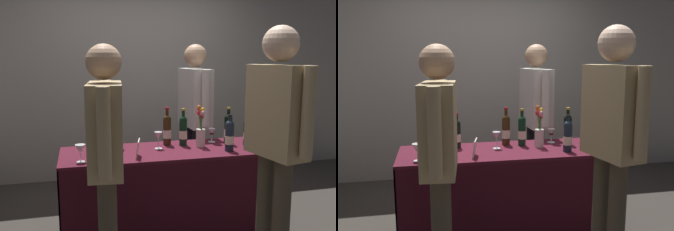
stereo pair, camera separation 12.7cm
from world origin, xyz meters
The scene contains 17 objects.
back_partition centered at (0.00, 1.72, 1.27)m, with size 6.30×0.12×2.54m, color #9E998E.
tasting_table centered at (0.00, 0.00, 0.52)m, with size 1.81×0.63×0.77m.
featured_wine_bottle centered at (0.17, 0.12, 0.91)m, with size 0.07×0.07×0.34m.
display_bottle_0 centered at (0.74, -0.01, 0.89)m, with size 0.08×0.08×0.30m.
display_bottle_1 centered at (-0.41, 0.15, 0.90)m, with size 0.07×0.07×0.31m.
display_bottle_2 centered at (-0.63, -0.04, 0.91)m, with size 0.08×0.08×0.34m.
display_bottle_3 centered at (0.50, -0.16, 0.90)m, with size 0.08×0.08×0.31m.
display_bottle_4 centered at (0.04, 0.18, 0.91)m, with size 0.07×0.07×0.34m.
display_bottle_5 centered at (0.59, 0.08, 0.91)m, with size 0.08×0.08×0.34m.
wine_glass_near_vendor centered at (-0.07, 0.06, 0.87)m, with size 0.07×0.07×0.15m.
wine_glass_mid centered at (-0.73, -0.19, 0.86)m, with size 0.08×0.08×0.14m.
wine_glass_near_taster centered at (0.47, 0.18, 0.86)m, with size 0.07×0.07×0.13m.
flower_vase centered at (0.31, 0.04, 0.89)m, with size 0.08×0.08×0.38m.
brochure_stand centered at (-0.29, -0.17, 0.84)m, with size 0.16×0.01×0.14m, color silver.
vendor_presenter centered at (0.44, 0.61, 1.02)m, with size 0.24×0.64×1.69m.
taster_foreground_right centered at (-0.57, -0.65, 0.99)m, with size 0.26×0.63×1.64m.
taster_foreground_left centered at (0.58, -0.76, 1.07)m, with size 0.30×0.60×1.77m.
Camera 1 is at (-0.72, -2.92, 1.56)m, focal length 38.36 mm.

